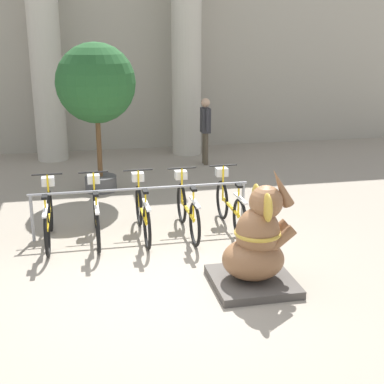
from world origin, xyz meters
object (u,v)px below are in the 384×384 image
at_px(bicycle_1, 96,214).
at_px(potted_tree, 96,87).
at_px(elephant_statue, 257,246).
at_px(person_pedestrian, 205,125).
at_px(bicycle_2, 142,211).
at_px(bicycle_3, 187,209).
at_px(bicycle_0, 49,217).
at_px(bicycle_4, 230,205).

bearing_deg(bicycle_1, potted_tree, 85.97).
relative_size(elephant_statue, person_pedestrian, 0.97).
height_order(bicycle_1, person_pedestrian, person_pedestrian).
relative_size(bicycle_1, person_pedestrian, 1.08).
height_order(bicycle_1, bicycle_2, same).
bearing_deg(bicycle_2, bicycle_3, -1.89).
height_order(bicycle_0, person_pedestrian, person_pedestrian).
distance_m(bicycle_3, elephant_statue, 2.09).
bearing_deg(potted_tree, bicycle_1, -94.03).
relative_size(bicycle_1, potted_tree, 0.59).
distance_m(bicycle_2, elephant_statue, 2.39).
relative_size(bicycle_0, potted_tree, 0.59).
relative_size(bicycle_3, elephant_statue, 1.11).
xyz_separation_m(bicycle_0, bicycle_1, (0.73, -0.01, 0.00)).
xyz_separation_m(bicycle_1, elephant_statue, (1.94, -2.07, 0.13)).
relative_size(bicycle_1, bicycle_4, 1.00).
relative_size(bicycle_0, elephant_statue, 1.11).
bearing_deg(elephant_statue, bicycle_0, 141.95).
relative_size(bicycle_1, elephant_statue, 1.11).
height_order(bicycle_1, potted_tree, potted_tree).
distance_m(bicycle_0, elephant_statue, 3.38).
height_order(bicycle_2, person_pedestrian, person_pedestrian).
xyz_separation_m(bicycle_2, bicycle_4, (1.45, 0.02, 0.00)).
distance_m(bicycle_2, bicycle_4, 1.45).
relative_size(bicycle_3, bicycle_4, 1.00).
xyz_separation_m(bicycle_4, potted_tree, (-1.99, 2.66, 1.71)).
bearing_deg(bicycle_0, bicycle_4, -0.26).
bearing_deg(bicycle_3, person_pedestrian, 73.13).
height_order(bicycle_0, bicycle_4, same).
relative_size(bicycle_2, person_pedestrian, 1.08).
xyz_separation_m(bicycle_0, elephant_statue, (2.66, -2.08, 0.13)).
bearing_deg(elephant_statue, person_pedestrian, 82.37).
distance_m(bicycle_0, bicycle_1, 0.73).
xyz_separation_m(bicycle_4, person_pedestrian, (0.63, 4.44, 0.56)).
bearing_deg(bicycle_1, bicycle_2, -1.18).
bearing_deg(bicycle_0, elephant_statue, -38.05).
bearing_deg(elephant_statue, bicycle_4, 83.43).
bearing_deg(person_pedestrian, bicycle_4, -98.12).
distance_m(bicycle_1, bicycle_2, 0.73).
height_order(bicycle_3, elephant_statue, elephant_statue).
bearing_deg(bicycle_0, bicycle_2, -1.14).
xyz_separation_m(person_pedestrian, potted_tree, (-2.62, -1.78, 1.15)).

